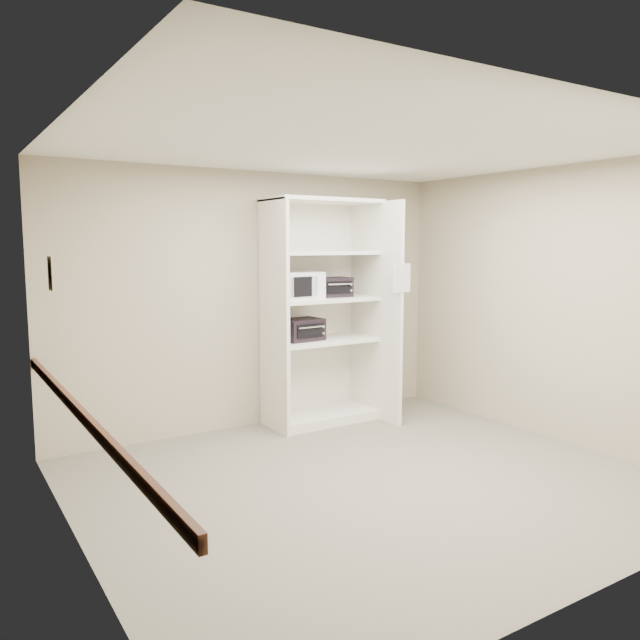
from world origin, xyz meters
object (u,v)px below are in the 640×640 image
toaster_oven_upper (333,287)px  toaster_oven_lower (302,329)px  microwave (297,286)px  shelving_unit (325,319)px

toaster_oven_upper → toaster_oven_lower: bearing=-176.2°
toaster_oven_upper → microwave: bearing=-170.7°
shelving_unit → microwave: bearing=-176.5°
shelving_unit → toaster_oven_lower: size_ratio=5.76×
microwave → toaster_oven_upper: 0.47m
microwave → toaster_oven_lower: size_ratio=1.13×
shelving_unit → toaster_oven_lower: 0.30m
toaster_oven_lower → toaster_oven_upper: bearing=-5.6°
microwave → toaster_oven_upper: bearing=-0.9°
shelving_unit → toaster_oven_lower: shelving_unit is taller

